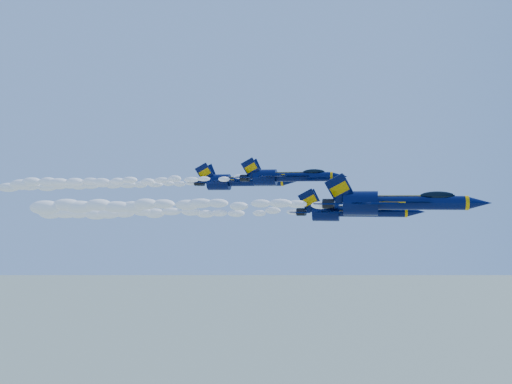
% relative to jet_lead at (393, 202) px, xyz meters
% --- Properties ---
extents(jet_lead, '(18.87, 15.48, 7.01)m').
position_rel_jet_lead_xyz_m(jet_lead, '(0.00, 0.00, 0.00)').
color(jet_lead, '#040C34').
extents(smoke_trail_jet_lead, '(39.57, 2.10, 1.89)m').
position_rel_jet_lead_xyz_m(smoke_trail_jet_lead, '(-27.85, -0.00, -0.42)').
color(smoke_trail_jet_lead, white).
extents(jet_second, '(16.28, 13.35, 6.05)m').
position_rel_jet_lead_xyz_m(jet_second, '(-5.14, 5.67, -1.18)').
color(jet_second, '#040C34').
extents(smoke_trail_jet_second, '(39.57, 1.81, 1.63)m').
position_rel_jet_lead_xyz_m(smoke_trail_jet_second, '(-31.88, 5.67, -1.57)').
color(smoke_trail_jet_second, white).
extents(jet_third, '(15.49, 12.71, 5.76)m').
position_rel_jet_lead_xyz_m(jet_third, '(-14.61, 10.78, 3.64)').
color(jet_third, '#040C34').
extents(smoke_trail_jet_third, '(39.57, 1.73, 1.55)m').
position_rel_jet_lead_xyz_m(smoke_trail_jet_third, '(-41.01, 10.78, 3.26)').
color(smoke_trail_jet_third, white).
extents(jet_fourth, '(17.87, 14.66, 6.64)m').
position_rel_jet_lead_xyz_m(jet_fourth, '(-24.73, 21.81, 3.43)').
color(jet_fourth, '#040C34').
extents(smoke_trail_jet_fourth, '(39.57, 1.99, 1.79)m').
position_rel_jet_lead_xyz_m(smoke_trail_jet_fourth, '(-52.15, 21.81, 3.02)').
color(smoke_trail_jet_fourth, white).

